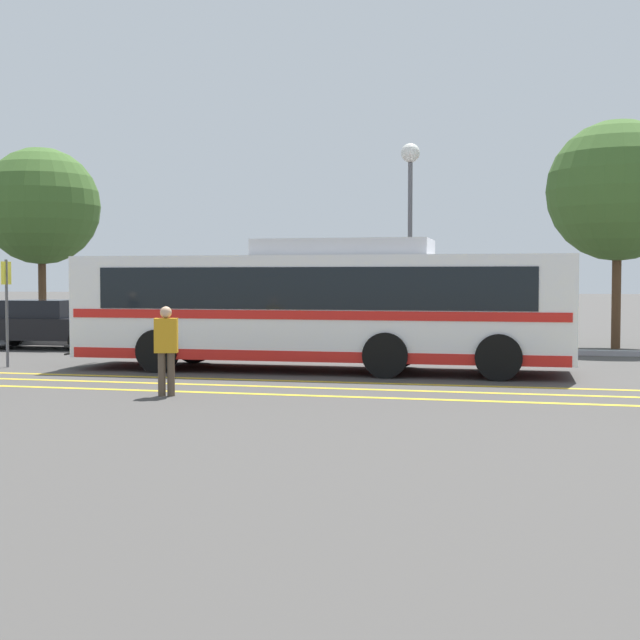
# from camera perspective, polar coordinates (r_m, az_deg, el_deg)

# --- Properties ---
(ground_plane) EXTENTS (220.00, 220.00, 0.00)m
(ground_plane) POSITION_cam_1_polar(r_m,az_deg,el_deg) (20.99, 0.84, -3.27)
(ground_plane) COLOR #423F3D
(lane_strip_0) EXTENTS (31.55, 0.20, 0.01)m
(lane_strip_0) POSITION_cam_1_polar(r_m,az_deg,el_deg) (18.90, -1.54, -3.92)
(lane_strip_0) COLOR gold
(lane_strip_0) RESTS_ON ground_plane
(lane_strip_1) EXTENTS (31.55, 0.20, 0.01)m
(lane_strip_1) POSITION_cam_1_polar(r_m,az_deg,el_deg) (17.90, -2.41, -4.30)
(lane_strip_1) COLOR gold
(lane_strip_1) RESTS_ON ground_plane
(lane_strip_2) EXTENTS (31.55, 0.20, 0.01)m
(lane_strip_2) POSITION_cam_1_polar(r_m,az_deg,el_deg) (16.79, -3.49, -4.76)
(lane_strip_2) COLOR gold
(lane_strip_2) RESTS_ON ground_plane
(curb_strip) EXTENTS (39.55, 0.36, 0.15)m
(curb_strip) POSITION_cam_1_polar(r_m,az_deg,el_deg) (26.72, 2.90, -1.83)
(curb_strip) COLOR #99999E
(curb_strip) RESTS_ON ground_plane
(transit_bus) EXTENTS (11.90, 2.83, 3.08)m
(transit_bus) POSITION_cam_1_polar(r_m,az_deg,el_deg) (20.92, 0.05, 0.98)
(transit_bus) COLOR white
(transit_bus) RESTS_ON ground_plane
(parked_car_0) EXTENTS (4.99, 2.18, 1.51)m
(parked_car_0) POSITION_cam_1_polar(r_m,az_deg,el_deg) (28.90, -17.25, -0.26)
(parked_car_0) COLOR black
(parked_car_0) RESTS_ON ground_plane
(parked_car_1) EXTENTS (4.74, 2.19, 1.46)m
(parked_car_1) POSITION_cam_1_polar(r_m,az_deg,el_deg) (26.02, -3.65, -0.49)
(parked_car_1) COLOR black
(parked_car_1) RESTS_ON ground_plane
(pedestrian_0) EXTENTS (0.46, 0.32, 1.66)m
(pedestrian_0) POSITION_cam_1_polar(r_m,az_deg,el_deg) (16.67, -9.82, -1.61)
(pedestrian_0) COLOR brown
(pedestrian_0) RESTS_ON ground_plane
(bus_stop_sign) EXTENTS (0.07, 0.40, 2.64)m
(bus_stop_sign) POSITION_cam_1_polar(r_m,az_deg,el_deg) (23.05, -19.42, 1.24)
(bus_stop_sign) COLOR #59595E
(bus_stop_sign) RESTS_ON ground_plane
(street_lamp) EXTENTS (0.59, 0.59, 6.33)m
(street_lamp) POSITION_cam_1_polar(r_m,az_deg,el_deg) (27.83, 5.80, 8.29)
(street_lamp) COLOR #59595E
(street_lamp) RESTS_ON ground_plane
(tree_0) EXTENTS (4.32, 4.32, 7.03)m
(tree_0) POSITION_cam_1_polar(r_m,az_deg,el_deg) (29.07, 18.53, 7.84)
(tree_0) COLOR #513823
(tree_0) RESTS_ON ground_plane
(tree_1) EXTENTS (4.20, 4.20, 6.88)m
(tree_1) POSITION_cam_1_polar(r_m,az_deg,el_deg) (33.82, -17.42, 6.96)
(tree_1) COLOR #513823
(tree_1) RESTS_ON ground_plane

